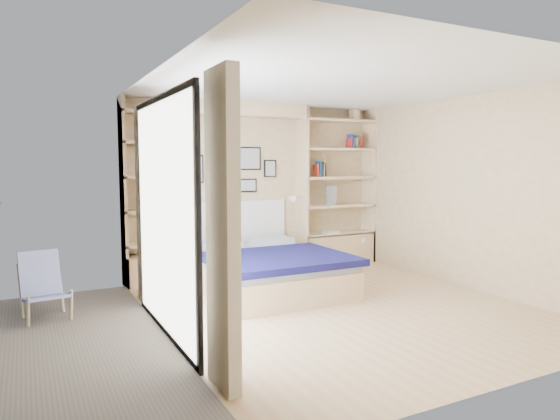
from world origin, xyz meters
TOP-DOWN VIEW (x-y plane):
  - ground at (0.00, 0.00)m, footprint 4.50×4.50m
  - room_shell at (-0.39, 1.52)m, footprint 4.50×4.50m
  - bed at (-0.39, 1.08)m, footprint 1.69×2.21m
  - photo_gallery at (-0.45, 2.22)m, footprint 1.48×0.02m
  - reading_lamps at (-0.30, 2.00)m, footprint 1.92×0.12m
  - shelf_decor at (1.16, 2.07)m, footprint 3.50×0.23m
  - deck_chair at (-2.99, 1.10)m, footprint 0.51×0.76m

SIDE VIEW (x-z plane):
  - ground at x=0.00m, z-range 0.00..0.00m
  - bed at x=-0.39m, z-range -0.26..0.81m
  - deck_chair at x=-2.99m, z-range -0.02..0.69m
  - room_shell at x=-0.39m, z-range -1.17..3.33m
  - reading_lamps at x=-0.30m, z-range 1.03..1.17m
  - photo_gallery at x=-0.45m, z-range 1.19..2.01m
  - shelf_decor at x=1.16m, z-range 0.68..2.71m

